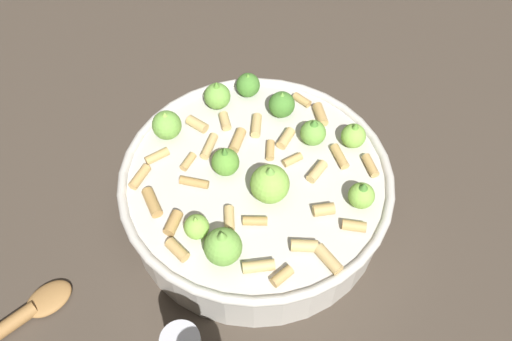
# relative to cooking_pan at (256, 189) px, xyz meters

# --- Properties ---
(ground_plane) EXTENTS (2.40, 2.40, 0.00)m
(ground_plane) POSITION_rel_cooking_pan_xyz_m (0.00, 0.00, -0.04)
(ground_plane) COLOR #42382D
(cooking_pan) EXTENTS (0.31, 0.31, 0.12)m
(cooking_pan) POSITION_rel_cooking_pan_xyz_m (0.00, 0.00, 0.00)
(cooking_pan) COLOR beige
(cooking_pan) RESTS_ON ground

